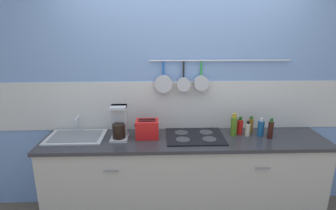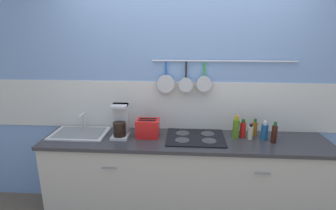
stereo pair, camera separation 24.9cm
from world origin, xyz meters
name	(u,v)px [view 1 (the left image)]	position (x,y,z in m)	size (l,w,h in m)	color
wall_back	(183,95)	(0.00, 0.32, 1.27)	(7.20, 0.15, 2.60)	#7293C6
cabinet_base	(184,180)	(0.00, 0.00, 0.43)	(2.78, 0.54, 0.87)	#B7B2A8
countertop	(185,140)	(0.00, 0.00, 0.88)	(2.82, 0.56, 0.03)	#2D2D33
sink_basin	(76,136)	(-1.09, 0.07, 0.91)	(0.56, 0.39, 0.19)	#B7BABF
coffee_maker	(119,125)	(-0.65, 0.04, 1.04)	(0.17, 0.20, 0.34)	#B7BABF
toaster	(147,129)	(-0.37, 0.05, 0.99)	(0.24, 0.16, 0.19)	red
cooktop	(195,136)	(0.11, 0.04, 0.91)	(0.57, 0.45, 0.01)	black
bottle_olive_oil	(234,126)	(0.50, 0.08, 1.00)	(0.07, 0.07, 0.23)	#4C721E
bottle_dish_soap	(240,127)	(0.58, 0.10, 0.98)	(0.06, 0.06, 0.19)	red
bottle_hot_sauce	(248,129)	(0.64, 0.06, 0.97)	(0.05, 0.05, 0.16)	#BFB799
bottle_cooking_wine	(251,125)	(0.71, 0.15, 0.98)	(0.05, 0.05, 0.18)	#8C5919
bottle_sesame_oil	(261,128)	(0.78, 0.06, 0.98)	(0.07, 0.07, 0.19)	navy
bottle_vinegar	(271,130)	(0.85, -0.01, 0.99)	(0.05, 0.05, 0.21)	#33140F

